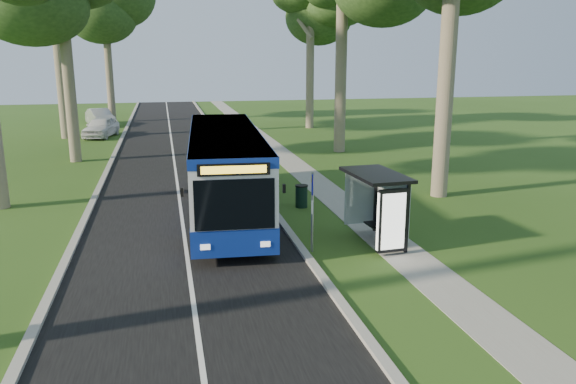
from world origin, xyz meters
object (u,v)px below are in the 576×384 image
Objects in this scene: bus at (225,171)px; bus_stop_sign at (312,203)px; car_silver at (100,117)px; bus_shelter at (384,197)px; litter_bin at (301,196)px; car_white at (101,127)px.

bus_stop_sign is (2.08, -5.06, -0.09)m from bus.
bus is 4.86× the size of bus_stop_sign.
car_silver is (-7.51, 29.86, -0.92)m from bus.
bus_stop_sign is 0.90× the size of bus_shelter.
bus_shelter is at bearing -75.37° from litter_bin.
car_silver is at bearing 108.65° from car_white.
bus_stop_sign is at bearing 176.33° from bus_shelter.
bus is at bearing -60.64° from car_white.
car_silver is (-0.74, 7.17, -0.02)m from car_white.
bus_shelter is 0.63× the size of car_white.
car_white is at bearing 113.47° from litter_bin.
bus_stop_sign is 0.57× the size of car_white.
car_white is at bearing 125.43° from bus_stop_sign.
car_silver reaches higher than litter_bin.
bus is at bearing 130.10° from bus_stop_sign.
litter_bin is (0.95, 5.19, -1.11)m from bus_stop_sign.
bus_stop_sign is at bearing -59.56° from car_white.
bus_shelter is at bearing -55.35° from car_white.
car_silver is at bearing 107.94° from bus.
bus_shelter is at bearing -91.15° from car_silver.
car_white is (-9.79, 22.56, 0.29)m from litter_bin.
car_silver is at bearing 109.51° from litter_bin.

